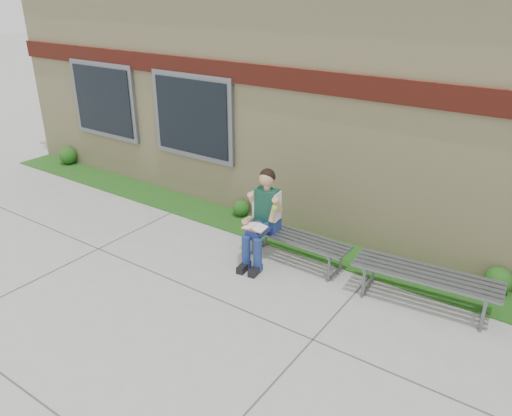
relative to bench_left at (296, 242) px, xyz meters
The scene contains 9 objects.
ground 2.03m from the bench_left, 85.81° to the right, with size 80.00×80.00×0.00m, color #9E9E99.
grass_strip 0.70m from the bench_left, 76.28° to the left, with size 16.00×0.80×0.02m, color #1E4312.
school_building 4.36m from the bench_left, 87.91° to the left, with size 16.20×6.22×4.20m.
bench_left is the anchor object (origin of this frame).
bench_right 2.00m from the bench_left, ahead, with size 1.95×0.71×0.50m.
girl 0.65m from the bench_left, 154.71° to the right, with size 0.57×0.93×1.46m.
shrub_west 6.86m from the bench_left, behind, with size 0.41×0.41×0.41m, color #1E4312.
shrub_mid 1.89m from the bench_left, 153.10° to the left, with size 0.31×0.31×0.31m, color #1E4312.
shrub_east 2.90m from the bench_left, 17.07° to the left, with size 0.38×0.38×0.38m, color #1E4312.
Camera 1 is at (3.22, -3.91, 3.98)m, focal length 35.00 mm.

